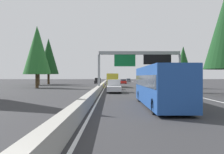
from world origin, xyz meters
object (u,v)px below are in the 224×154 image
Objects in this scene: bus_far_center at (160,85)px; conifer_left_near at (37,50)px; sedan_near_right at (128,80)px; conifer_right_mid at (183,63)px; conifer_left_far at (49,56)px; conifer_left_mid at (38,51)px; sign_gantry_overhead at (141,60)px; pickup_mid_left at (114,86)px; oncoming_near at (98,81)px; minivan_near_center at (143,82)px; sedan_far_right at (123,82)px; sedan_far_left at (113,86)px; box_truck_mid_center at (112,80)px.

bus_far_center is 37.92m from conifer_left_near.
sedan_near_right is 0.35× the size of conifer_left_near.
conifer_right_mid is (30.59, -10.56, 3.35)m from bus_far_center.
conifer_left_far is (-28.38, 26.33, 7.81)m from sedan_near_right.
conifer_left_mid is 1.08× the size of conifer_left_far.
bus_far_center is at bearing -149.72° from conifer_left_near.
conifer_left_far is at bearing 50.69° from conifer_right_mid.
conifer_left_far is (38.93, 23.52, 3.58)m from sign_gantry_overhead.
pickup_mid_left is at bearing 10.85° from bus_far_center.
oncoming_near is at bearing -66.76° from conifer_left_far.
minivan_near_center is 23.35m from sedan_far_right.
sedan_far_right is 1.00× the size of sedan_near_right.
sedan_far_right is 44.47m from pickup_mid_left.
sedan_far_right is 0.29× the size of conifer_left_mid.
pickup_mid_left reaches higher than sedan_far_right.
conifer_left_far is at bearing 31.06° from sedan_far_left.
oncoming_near is at bearing 6.86° from sedan_far_left.
conifer_right_mid is at bearing -19.05° from bus_far_center.
bus_far_center is 62.59m from conifer_left_far.
box_truck_mid_center is 1.93× the size of sedan_near_right.
conifer_right_mid reaches higher than sedan_far_left.
minivan_near_center is at bearing -126.14° from conifer_left_far.
box_truck_mid_center is 15.57m from conifer_right_mid.
sedan_far_right is 0.35× the size of conifer_left_near.
minivan_near_center is 28.10m from oncoming_near.
sedan_far_left is 0.79× the size of oncoming_near.
minivan_near_center reaches higher than sedan_near_right.
bus_far_center is 26.07m from sedan_far_left.
pickup_mid_left is (-21.21, 6.92, -0.04)m from minivan_near_center.
bus_far_center is 2.30× the size of minivan_near_center.
conifer_right_mid reaches higher than box_truck_mid_center.
sedan_far_right is at bearing -33.04° from conifer_left_near.
conifer_right_mid is 0.60× the size of conifer_left_far.
conifer_left_mid is (23.80, 20.06, 8.53)m from sedan_far_left.
pickup_mid_left is (17.44, 3.34, -0.80)m from bus_far_center.
box_truck_mid_center is (36.44, 3.45, -0.11)m from bus_far_center.
box_truck_mid_center is 19.02m from pickup_mid_left.
oncoming_near reaches higher than sedan_near_right.
box_truck_mid_center reaches higher than sedan_near_right.
box_truck_mid_center is at bearing 171.67° from sedan_far_right.
minivan_near_center is 1.14× the size of sedan_near_right.
sign_gantry_overhead is 0.91× the size of conifer_left_far.
bus_far_center is at bearing 174.70° from minivan_near_center.
sedan_far_left is 15.45m from conifer_right_mid.
pickup_mid_left is (-68.84, 6.88, 0.23)m from sedan_near_right.
oncoming_near is (45.25, 8.82, -3.99)m from sign_gantry_overhead.
sedan_near_right is (24.52, -3.28, 0.00)m from sedan_far_right.
pickup_mid_left is 1.00× the size of oncoming_near.
oncoming_near is (27.78, 4.63, -0.70)m from box_truck_mid_center.
oncoming_near reaches higher than minivan_near_center.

